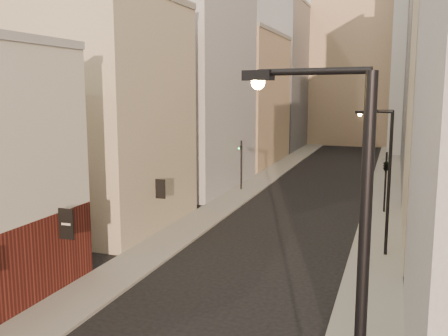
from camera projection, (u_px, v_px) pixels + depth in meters
sidewalk_left at (278, 169)px, 62.18m from camera, size 3.00×140.00×0.15m
sidewalk_right at (387, 175)px, 57.97m from camera, size 3.00×140.00×0.15m
left_bldg_beige at (112, 117)px, 35.66m from camera, size 8.00×12.00×16.00m
left_bldg_grey at (197, 89)px, 50.28m from camera, size 8.00×16.00×20.00m
left_bldg_tan at (247, 100)px, 67.32m from camera, size 8.00×18.00×17.00m
left_bldg_wingrid at (280, 77)px, 85.44m from camera, size 8.00×20.00×24.00m
clock_tower at (354, 48)px, 92.21m from camera, size 14.00×14.00×44.90m
white_tower at (421, 32)px, 75.43m from camera, size 8.00×8.00×41.50m
streetlamp_near at (348, 300)px, 9.60m from camera, size 2.66×0.80×10.29m
streetlamp_mid at (385, 175)px, 29.22m from camera, size 2.22×0.80×8.67m
streetlamp_far at (390, 142)px, 52.78m from camera, size 2.05×0.28×7.82m
traffic_light_left at (241, 156)px, 48.92m from camera, size 0.55×0.44×5.00m
traffic_light_right at (386, 166)px, 39.74m from camera, size 0.79×0.79×5.00m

